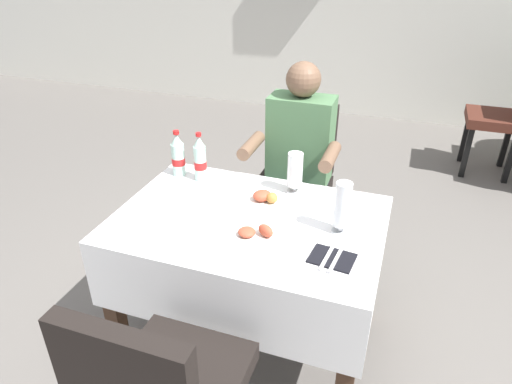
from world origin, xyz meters
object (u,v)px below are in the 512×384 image
object	(u,v)px
cola_bottle_secondary	(200,160)
background_chair_left	(508,113)
main_dining_table	(249,249)
napkin_cutlery_set	(332,258)
chair_far_diner_seat	(294,176)
seated_diner_far	(297,161)
plate_far_diner	(262,201)
beer_glass_left	(295,173)
cola_bottle_primary	(178,156)
plate_near_camera	(253,237)
beer_glass_middle	(342,208)

from	to	relation	value
cola_bottle_secondary	background_chair_left	world-z (taller)	cola_bottle_secondary
main_dining_table	napkin_cutlery_set	bearing A→B (deg)	-22.83
chair_far_diner_seat	napkin_cutlery_set	world-z (taller)	chair_far_diner_seat
chair_far_diner_seat	napkin_cutlery_set	bearing A→B (deg)	-67.17
seated_diner_far	plate_far_diner	distance (m)	0.56
beer_glass_left	cola_bottle_primary	bearing A→B (deg)	-178.28
main_dining_table	napkin_cutlery_set	world-z (taller)	napkin_cutlery_set
seated_diner_far	plate_far_diner	bearing A→B (deg)	-92.19
cola_bottle_secondary	napkin_cutlery_set	size ratio (longest dim) A/B	1.33
plate_far_diner	plate_near_camera	bearing A→B (deg)	-78.66
plate_near_camera	main_dining_table	bearing A→B (deg)	116.97
beer_glass_middle	cola_bottle_primary	distance (m)	0.93
chair_far_diner_seat	plate_near_camera	bearing A→B (deg)	-85.40
chair_far_diner_seat	background_chair_left	distance (m)	2.19
chair_far_diner_seat	background_chair_left	size ratio (longest dim) A/B	1.00
plate_near_camera	background_chair_left	world-z (taller)	background_chair_left
cola_bottle_primary	background_chair_left	bearing A→B (deg)	49.90
chair_far_diner_seat	beer_glass_left	world-z (taller)	chair_far_diner_seat
chair_far_diner_seat	beer_glass_left	size ratio (longest dim) A/B	4.71
plate_far_diner	cola_bottle_secondary	distance (m)	0.41
chair_far_diner_seat	seated_diner_far	world-z (taller)	seated_diner_far
beer_glass_left	chair_far_diner_seat	bearing A→B (deg)	104.39
chair_far_diner_seat	background_chair_left	world-z (taller)	same
plate_far_diner	beer_glass_left	world-z (taller)	beer_glass_left
chair_far_diner_seat	napkin_cutlery_set	distance (m)	1.07
chair_far_diner_seat	beer_glass_middle	xyz separation A→B (m)	(0.40, -0.77, 0.30)
plate_near_camera	napkin_cutlery_set	distance (m)	0.33
cola_bottle_primary	beer_glass_left	bearing A→B (deg)	1.72
plate_far_diner	napkin_cutlery_set	bearing A→B (deg)	-38.30
plate_near_camera	beer_glass_left	bearing A→B (deg)	83.46
chair_far_diner_seat	cola_bottle_primary	world-z (taller)	cola_bottle_primary
main_dining_table	plate_near_camera	size ratio (longest dim) A/B	4.89
chair_far_diner_seat	beer_glass_left	xyz separation A→B (m)	(0.13, -0.50, 0.28)
beer_glass_left	cola_bottle_secondary	bearing A→B (deg)	-176.07
plate_far_diner	beer_glass_middle	world-z (taller)	beer_glass_middle
plate_far_diner	background_chair_left	bearing A→B (deg)	60.14
plate_far_diner	cola_bottle_primary	bearing A→B (deg)	164.03
beer_glass_left	cola_bottle_secondary	distance (m)	0.49
seated_diner_far	beer_glass_middle	world-z (taller)	seated_diner_far
chair_far_diner_seat	cola_bottle_secondary	bearing A→B (deg)	-123.97
beer_glass_left	beer_glass_middle	bearing A→B (deg)	-44.93
chair_far_diner_seat	plate_far_diner	world-z (taller)	chair_far_diner_seat
beer_glass_middle	cola_bottle_primary	bearing A→B (deg)	164.04
beer_glass_middle	napkin_cutlery_set	size ratio (longest dim) A/B	1.21
seated_diner_far	main_dining_table	bearing A→B (deg)	-93.33
seated_diner_far	chair_far_diner_seat	bearing A→B (deg)	110.30
plate_near_camera	cola_bottle_secondary	world-z (taller)	cola_bottle_secondary
plate_far_diner	background_chair_left	size ratio (longest dim) A/B	0.24
seated_diner_far	beer_glass_middle	size ratio (longest dim) A/B	5.38
chair_far_diner_seat	cola_bottle_secondary	size ratio (longest dim) A/B	3.76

